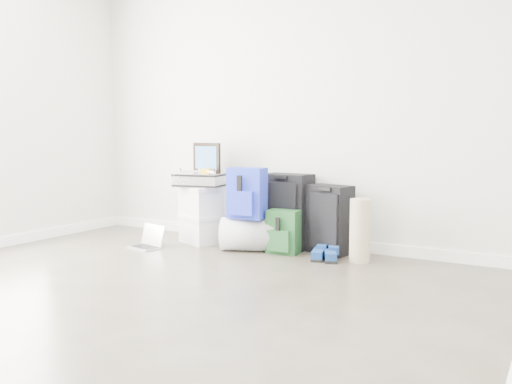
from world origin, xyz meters
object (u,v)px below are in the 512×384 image
Objects in this scene: boxes_stack at (201,215)px; laptop at (148,242)px; large_suitcase at (287,211)px; carry_on at (329,219)px; duffel_bag at (248,234)px; briefcase at (201,180)px.

boxes_stack is 0.58m from laptop.
large_suitcase is 0.44m from carry_on.
carry_on is (1.28, 0.19, 0.03)m from boxes_stack.
large_suitcase is 1.14× the size of carry_on.
carry_on reaches higher than duffel_bag.
briefcase reaches higher than carry_on.
briefcase reaches higher than boxes_stack.
large_suitcase reaches higher than laptop.
carry_on is at bearing 1.12° from large_suitcase.
laptop is at bearing -133.85° from briefcase.
boxes_stack reaches higher than laptop.
large_suitcase is at bearing 29.52° from duffel_bag.
briefcase is at bearing 0.00° from boxes_stack.
briefcase is at bearing 67.20° from laptop.
briefcase is 0.91m from large_suitcase.
large_suitcase is (0.84, 0.22, -0.28)m from briefcase.
large_suitcase is at bearing -168.17° from carry_on.
boxes_stack is at bearing 0.00° from briefcase.
carry_on is (1.28, 0.19, -0.32)m from briefcase.
boxes_stack is at bearing 67.20° from laptop.
laptop is (-0.90, -0.36, -0.10)m from duffel_bag.
carry_on is at bearing 33.27° from laptop.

